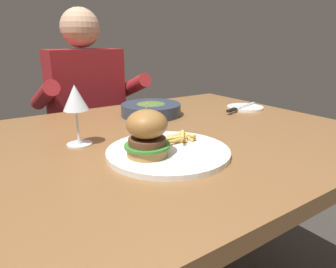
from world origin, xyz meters
The scene contains 9 objects.
dining_table centered at (0.00, 0.00, 0.66)m, with size 1.23×0.98×0.74m.
main_plate centered at (-0.10, -0.15, 0.75)m, with size 0.32×0.32×0.01m, color white.
burger_sandwich centered at (-0.16, -0.15, 0.81)m, with size 0.11×0.11×0.13m.
fries_pile centered at (-0.03, -0.12, 0.77)m, with size 0.11×0.07×0.03m.
wine_glass centered at (-0.26, 0.06, 0.87)m, with size 0.07×0.07×0.17m.
bread_plate centered at (0.48, 0.11, 0.74)m, with size 0.15×0.15×0.01m, color white.
table_knife centered at (0.43, 0.10, 0.75)m, with size 0.23×0.08×0.01m.
soup_bowl centered at (0.09, 0.24, 0.77)m, with size 0.23×0.23×0.05m.
diner_person centered at (0.01, 0.77, 0.56)m, with size 0.51×0.36×1.18m.
Camera 1 is at (-0.50, -0.74, 1.02)m, focal length 32.00 mm.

